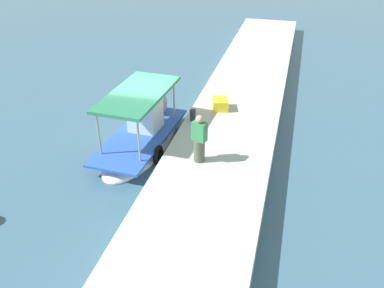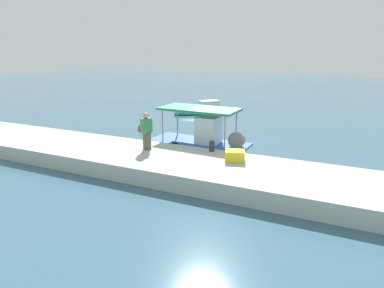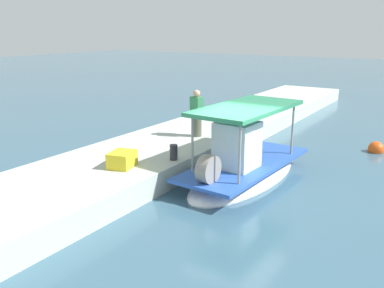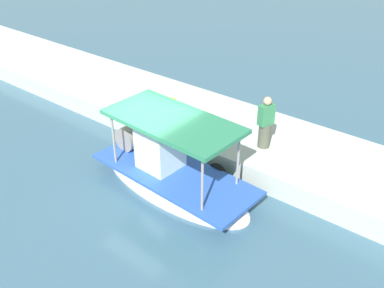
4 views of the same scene
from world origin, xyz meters
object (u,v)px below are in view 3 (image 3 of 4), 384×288
at_px(cargo_crate, 122,159).
at_px(main_fishing_boat, 243,167).
at_px(fisherman_near_bollard, 197,115).
at_px(mooring_bollard, 174,152).
at_px(marker_buoy, 376,149).

bearing_deg(cargo_crate, main_fishing_boat, 135.48).
distance_m(main_fishing_boat, fisherman_near_bollard, 3.30).
height_order(mooring_bollard, marker_buoy, mooring_bollard).
height_order(main_fishing_boat, cargo_crate, main_fishing_boat).
bearing_deg(main_fishing_boat, mooring_bollard, -53.46).
distance_m(fisherman_near_bollard, marker_buoy, 7.05).
bearing_deg(fisherman_near_bollard, main_fishing_boat, 60.01).
height_order(mooring_bollard, cargo_crate, mooring_bollard).
relative_size(main_fishing_boat, fisherman_near_bollard, 3.21).
relative_size(cargo_crate, marker_buoy, 1.34).
bearing_deg(main_fishing_boat, cargo_crate, -44.52).
bearing_deg(cargo_crate, fisherman_near_bollard, -178.55).
relative_size(mooring_bollard, cargo_crate, 0.60).
xyz_separation_m(main_fishing_boat, fisherman_near_bollard, (-1.56, -2.71, 1.07)).
xyz_separation_m(cargo_crate, marker_buoy, (-8.19, 5.55, -0.81)).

